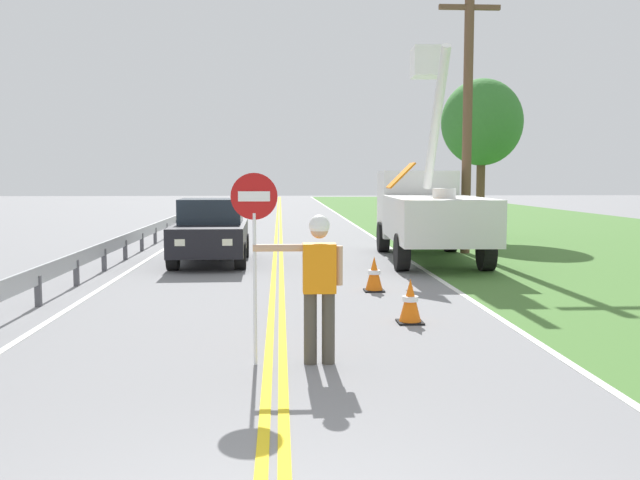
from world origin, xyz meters
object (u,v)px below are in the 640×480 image
flagger_worker (318,279)px  roadside_tree_verge (482,123)px  traffic_cone_mid (374,275)px  oncoming_sedan_nearest (211,232)px  stop_sign_paddle (254,225)px  utility_pole_near (467,116)px  utility_bucket_truck (427,208)px  traffic_cone_lead (410,302)px

flagger_worker → roadside_tree_verge: (7.04, 17.17, 3.22)m
traffic_cone_mid → oncoming_sedan_nearest: bearing=128.1°
stop_sign_paddle → roadside_tree_verge: (7.81, 17.17, 2.56)m
traffic_cone_mid → utility_pole_near: bearing=61.3°
flagger_worker → utility_pole_near: (5.08, 11.99, 3.03)m
oncoming_sedan_nearest → utility_pole_near: 8.29m
utility_bucket_truck → traffic_cone_lead: utility_bucket_truck is taller
flagger_worker → stop_sign_paddle: bearing=180.0°
flagger_worker → utility_pole_near: 13.37m
traffic_cone_lead → roadside_tree_verge: roadside_tree_verge is taller
flagger_worker → utility_bucket_truck: 11.30m
traffic_cone_lead → flagger_worker: bearing=-124.6°
stop_sign_paddle → oncoming_sedan_nearest: (-1.52, 10.01, -0.88)m
utility_bucket_truck → utility_pole_near: 3.29m
utility_bucket_truck → traffic_cone_lead: size_ratio=9.85×
utility_pole_near → roadside_tree_verge: bearing=69.2°
traffic_cone_lead → traffic_cone_mid: same height
utility_bucket_truck → oncoming_sedan_nearest: utility_bucket_truck is taller
roadside_tree_verge → utility_pole_near: bearing=-110.8°
oncoming_sedan_nearest → stop_sign_paddle: bearing=-81.4°
oncoming_sedan_nearest → utility_pole_near: size_ratio=0.53×
flagger_worker → roadside_tree_verge: 18.84m
stop_sign_paddle → traffic_cone_lead: size_ratio=3.33×
flagger_worker → utility_bucket_truck: utility_bucket_truck is taller
stop_sign_paddle → roadside_tree_verge: roadside_tree_verge is taller
flagger_worker → oncoming_sedan_nearest: 10.28m
flagger_worker → utility_pole_near: size_ratio=0.23×
traffic_cone_lead → utility_pole_near: bearing=70.2°
stop_sign_paddle → traffic_cone_lead: (2.33, 2.26, -1.37)m
flagger_worker → roadside_tree_verge: size_ratio=0.31×
oncoming_sedan_nearest → traffic_cone_mid: oncoming_sedan_nearest is taller
utility_pole_near → roadside_tree_verge: utility_pole_near is taller
stop_sign_paddle → oncoming_sedan_nearest: size_ratio=0.56×
utility_pole_near → stop_sign_paddle: bearing=-116.0°
utility_bucket_truck → utility_pole_near: size_ratio=0.88×
traffic_cone_mid → traffic_cone_lead: bearing=-87.1°
utility_bucket_truck → roadside_tree_verge: bearing=62.2°
oncoming_sedan_nearest → traffic_cone_lead: (3.86, -7.75, -0.50)m
stop_sign_paddle → utility_pole_near: bearing=64.0°
utility_pole_near → traffic_cone_mid: bearing=-118.7°
stop_sign_paddle → utility_pole_near: (5.84, 11.99, 2.37)m
flagger_worker → utility_bucket_truck: bearing=71.3°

